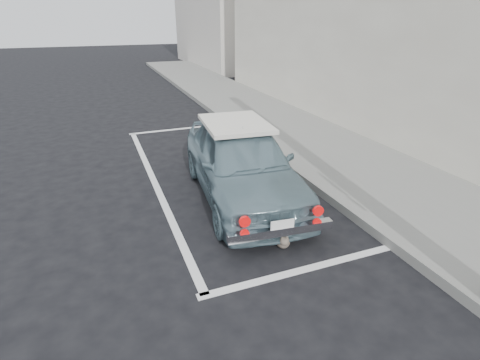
% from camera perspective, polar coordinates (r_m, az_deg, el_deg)
% --- Properties ---
extents(ground, '(80.00, 80.00, 0.00)m').
position_cam_1_polar(ground, '(5.26, 2.69, -11.49)').
color(ground, black).
rests_on(ground, ground).
extents(sidewalk, '(2.80, 40.00, 0.15)m').
position_cam_1_polar(sidewalk, '(8.27, 17.51, 1.77)').
color(sidewalk, slate).
rests_on(sidewalk, ground).
extents(pline_rear, '(3.00, 0.12, 0.01)m').
position_cam_1_polar(pline_rear, '(5.10, 10.32, -13.13)').
color(pline_rear, silver).
rests_on(pline_rear, ground).
extents(pline_front, '(3.00, 0.12, 0.01)m').
position_cam_1_polar(pline_front, '(11.07, -8.77, 7.75)').
color(pline_front, silver).
rests_on(pline_front, ground).
extents(pline_side, '(0.12, 7.00, 0.01)m').
position_cam_1_polar(pline_side, '(7.59, -12.90, -0.31)').
color(pline_side, silver).
rests_on(pline_side, ground).
extents(retro_coupe, '(1.93, 4.03, 1.33)m').
position_cam_1_polar(retro_coupe, '(6.59, 0.24, 2.83)').
color(retro_coupe, slate).
rests_on(retro_coupe, ground).
extents(cat, '(0.32, 0.47, 0.27)m').
position_cam_1_polar(cat, '(5.41, 6.53, -8.94)').
color(cat, '#66574E').
rests_on(cat, ground).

